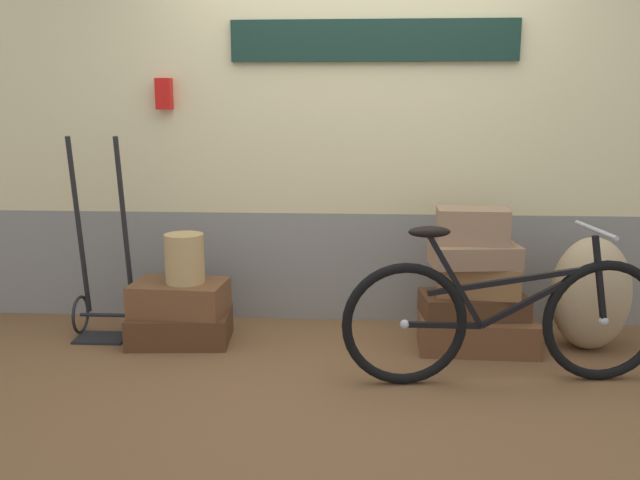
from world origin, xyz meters
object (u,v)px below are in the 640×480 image
Objects in this scene: wicker_basket at (185,258)px; suitcase_2 at (476,333)px; suitcase_1 at (180,297)px; burlap_sack at (591,293)px; bicycle at (504,319)px; luggage_trolley at (104,286)px; suitcase_0 at (180,327)px; suitcase_6 at (472,226)px; suitcase_5 at (475,255)px; suitcase_3 at (473,305)px; suitcase_4 at (478,279)px.

suitcase_2 is at bearing -0.54° from wicker_basket.
burlap_sack is at bearing 4.62° from suitcase_1.
suitcase_1 is 0.33× the size of bicycle.
wicker_basket is at bearing -9.46° from luggage_trolley.
suitcase_6 reaches higher than suitcase_0.
suitcase_3 is at bearing 70.51° from suitcase_5.
suitcase_2 reaches higher than suitcase_0.
suitcase_3 is 0.55m from bicycle.
luggage_trolley is at bearing 164.83° from suitcase_0.
suitcase_6 is 2.34m from luggage_trolley.
suitcase_2 is 1.12× the size of suitcase_3.
suitcase_3 is 2.33m from luggage_trolley.
luggage_trolley reaches higher than wicker_basket.
burlap_sack is at bearing 8.07° from suitcase_4.
burlap_sack is (0.68, 0.02, -0.08)m from suitcase_4.
suitcase_1 is 1.84m from suitcase_4.
suitcase_6 reaches higher than suitcase_5.
suitcase_4 is at bearing 91.85° from suitcase_2.
suitcase_6 is at bearing 0.61° from wicker_basket.
suitcase_4 is 0.33m from suitcase_6.
burlap_sack is (2.47, 0.04, -0.19)m from wicker_basket.
suitcase_3 is (-0.02, 0.04, 0.17)m from suitcase_2.
suitcase_6 is 1.76m from wicker_basket.
burlap_sack is at bearing 0.89° from wicker_basket.
luggage_trolley is at bearing -179.76° from suitcase_6.
suitcase_3 is 0.16m from suitcase_4.
burlap_sack reaches higher than suitcase_3.
wicker_basket is at bearing 172.97° from suitcase_5.
luggage_trolley is at bearing 172.03° from suitcase_3.
suitcase_1 reaches higher than suitcase_2.
suitcase_2 is at bearing 3.17° from suitcase_1.
luggage_trolley is (-0.55, 0.09, -0.21)m from wicker_basket.
bicycle is (-0.63, -0.56, 0.01)m from burlap_sack.
suitcase_1 is 1.16× the size of suitcase_4.
burlap_sack reaches higher than suitcase_0.
suitcase_1 is 0.91× the size of suitcase_3.
suitcase_3 is 1.49× the size of suitcase_6.
suitcase_5 is 2.33m from luggage_trolley.
suitcase_5 is at bearing -167.19° from suitcase_2.
suitcase_2 is 1.36× the size of suitcase_5.
suitcase_2 is 0.66m from suitcase_6.
bicycle is at bearing -86.39° from suitcase_5.
suitcase_5 is (1.80, -0.02, 0.49)m from suitcase_0.
bicycle is at bearing -15.66° from wicker_basket.
suitcase_0 is 0.89× the size of burlap_sack.
luggage_trolley is at bearing 170.86° from suitcase_5.
suitcase_6 reaches higher than suitcase_4.
bicycle is (1.84, -0.52, -0.18)m from wicker_basket.
suitcase_5 is 0.30× the size of bicycle.
suitcase_4 is at bearing -9.64° from suitcase_3.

